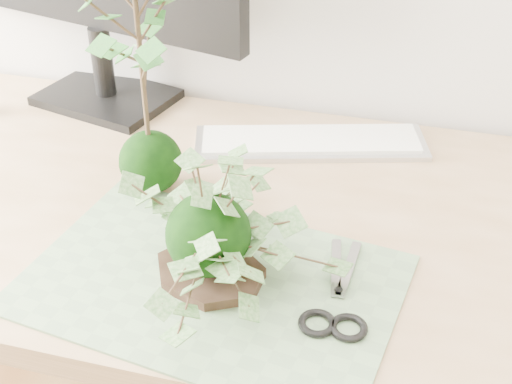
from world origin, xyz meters
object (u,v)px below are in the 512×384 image
Objects in this scene: desk at (232,252)px; maple_kokedama at (136,12)px; keyboard at (310,142)px; ivy_kokedama at (207,201)px.

desk is 3.79× the size of maple_kokedama.
keyboard is (0.22, 0.20, -0.29)m from maple_kokedama.
desk is at bearing -8.33° from maple_kokedama.
keyboard is at bearing 81.30° from ivy_kokedama.
maple_kokedama reaches higher than desk.
desk is 0.28m from ivy_kokedama.
maple_kokedama is at bearing -153.38° from keyboard.
maple_kokedama reaches higher than ivy_kokedama.
keyboard reaches higher than desk.
maple_kokedama is at bearing 130.26° from ivy_kokedama.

